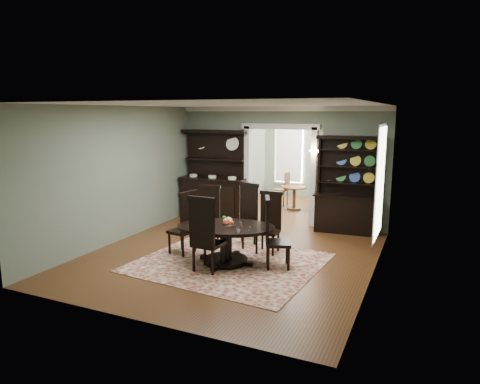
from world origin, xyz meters
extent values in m
cube|color=brown|center=(0.00, 0.00, -0.01)|extent=(5.50, 6.00, 0.01)
cube|color=silver|center=(0.00, 0.00, 3.00)|extent=(5.50, 6.00, 0.01)
cube|color=slate|center=(-2.75, 0.00, 1.50)|extent=(0.01, 6.00, 3.00)
cube|color=slate|center=(2.75, 0.00, 1.50)|extent=(0.01, 6.00, 3.00)
cube|color=slate|center=(0.00, -3.00, 1.50)|extent=(5.50, 0.01, 3.00)
cube|color=slate|center=(-1.83, 3.00, 1.50)|extent=(1.85, 0.01, 3.00)
cube|color=slate|center=(1.83, 3.00, 1.50)|extent=(1.85, 0.01, 3.00)
cube|color=slate|center=(0.00, 3.00, 2.75)|extent=(1.80, 0.01, 0.50)
cube|color=silver|center=(0.00, 2.95, 2.94)|extent=(5.50, 0.10, 0.12)
cube|color=brown|center=(0.00, 4.75, -0.01)|extent=(3.50, 3.50, 0.01)
cube|color=silver|center=(0.00, 4.75, 3.00)|extent=(3.50, 3.50, 0.01)
cube|color=slate|center=(-1.75, 4.75, 1.50)|extent=(0.01, 3.50, 3.00)
cube|color=slate|center=(1.75, 4.75, 1.50)|extent=(0.01, 3.50, 3.00)
cube|color=slate|center=(0.00, 6.50, 1.50)|extent=(3.50, 0.01, 3.00)
cube|color=silver|center=(-0.85, 6.45, 1.55)|extent=(1.05, 0.06, 2.20)
cube|color=silver|center=(0.85, 6.45, 1.55)|extent=(1.05, 0.06, 2.20)
cube|color=silver|center=(-0.90, 3.00, 1.25)|extent=(0.14, 0.25, 2.50)
cube|color=silver|center=(0.90, 3.00, 1.25)|extent=(0.14, 0.25, 2.50)
cube|color=silver|center=(0.00, 3.00, 2.50)|extent=(2.08, 0.25, 0.14)
cube|color=white|center=(2.74, 0.60, 1.60)|extent=(0.02, 1.10, 2.00)
cube|color=silver|center=(2.73, 0.60, 1.60)|extent=(0.01, 1.22, 2.12)
cube|color=#16321B|center=(2.65, 1.28, 1.60)|extent=(0.10, 0.35, 2.10)
cube|color=gold|center=(0.95, 2.92, 1.85)|extent=(0.08, 0.05, 0.18)
sphere|color=#FFD88C|center=(0.85, 2.77, 1.93)|extent=(0.07, 0.07, 0.07)
sphere|color=#FFD88C|center=(1.05, 2.77, 1.93)|extent=(0.07, 0.07, 0.07)
cube|color=maroon|center=(0.15, -0.38, 0.01)|extent=(3.55, 3.20, 0.01)
ellipsoid|color=black|center=(0.10, -0.42, 0.72)|extent=(2.14, 1.68, 0.05)
cylinder|color=black|center=(0.10, -0.42, 0.68)|extent=(2.17, 2.17, 0.03)
cylinder|color=black|center=(0.10, -0.42, 0.38)|extent=(0.24, 0.24, 0.65)
cylinder|color=black|center=(0.10, -0.42, 0.05)|extent=(0.83, 0.83, 0.10)
cylinder|color=white|center=(0.18, -0.48, 0.76)|extent=(0.24, 0.24, 0.04)
cube|color=black|center=(-0.82, 0.56, 0.45)|extent=(0.54, 0.53, 0.06)
cube|color=black|center=(-0.87, 0.75, 0.84)|extent=(0.45, 0.16, 0.76)
cube|color=black|center=(-0.87, 0.75, 1.23)|extent=(0.49, 0.19, 0.08)
cylinder|color=black|center=(-0.95, 0.35, 0.23)|extent=(0.05, 0.05, 0.45)
cylinder|color=black|center=(-0.60, 0.44, 0.23)|extent=(0.05, 0.05, 0.45)
cylinder|color=black|center=(-1.03, 0.69, 0.23)|extent=(0.05, 0.05, 0.45)
cylinder|color=black|center=(-0.69, 0.78, 0.23)|extent=(0.05, 0.05, 0.45)
cube|color=black|center=(-0.07, 0.73, 0.48)|extent=(0.61, 0.59, 0.06)
cube|color=black|center=(0.00, 0.93, 0.90)|extent=(0.47, 0.21, 0.82)
cube|color=black|center=(0.00, 0.93, 1.32)|extent=(0.52, 0.24, 0.08)
cylinder|color=black|center=(-0.31, 0.62, 0.24)|extent=(0.05, 0.05, 0.48)
cylinder|color=black|center=(0.05, 0.49, 0.24)|extent=(0.05, 0.05, 0.48)
cylinder|color=black|center=(-0.18, 0.97, 0.24)|extent=(0.05, 0.05, 0.48)
cylinder|color=black|center=(0.17, 0.85, 0.24)|extent=(0.05, 0.05, 0.48)
cube|color=black|center=(0.61, 0.49, 0.45)|extent=(0.46, 0.44, 0.06)
cube|color=black|center=(0.60, 0.68, 0.84)|extent=(0.45, 0.06, 0.76)
cube|color=black|center=(0.60, 0.68, 1.22)|extent=(0.49, 0.08, 0.08)
cylinder|color=black|center=(0.44, 0.31, 0.22)|extent=(0.05, 0.05, 0.45)
cylinder|color=black|center=(0.79, 0.32, 0.22)|extent=(0.05, 0.05, 0.45)
cylinder|color=black|center=(0.43, 0.66, 0.22)|extent=(0.05, 0.05, 0.45)
cylinder|color=black|center=(0.78, 0.67, 0.22)|extent=(0.05, 0.05, 0.45)
cube|color=black|center=(-0.98, -0.26, 0.47)|extent=(0.53, 0.54, 0.06)
cube|color=black|center=(-0.78, -0.30, 0.87)|extent=(0.14, 0.47, 0.79)
cube|color=black|center=(-0.78, -0.30, 1.28)|extent=(0.16, 0.51, 0.08)
cylinder|color=black|center=(-1.13, -0.04, 0.23)|extent=(0.05, 0.05, 0.47)
cylinder|color=black|center=(-1.19, -0.40, 0.23)|extent=(0.05, 0.05, 0.47)
cylinder|color=black|center=(-0.77, -0.11, 0.23)|extent=(0.05, 0.05, 0.47)
cylinder|color=black|center=(-0.84, -0.47, 0.23)|extent=(0.05, 0.05, 0.47)
cube|color=black|center=(1.08, -0.24, 0.47)|extent=(0.60, 0.61, 0.06)
cube|color=black|center=(0.89, -0.32, 0.88)|extent=(0.23, 0.46, 0.80)
cube|color=black|center=(0.89, -0.32, 1.29)|extent=(0.26, 0.50, 0.08)
cylinder|color=black|center=(1.32, -0.34, 0.24)|extent=(0.05, 0.05, 0.47)
cylinder|color=black|center=(1.18, 0.00, 0.24)|extent=(0.05, 0.05, 0.47)
cylinder|color=black|center=(0.98, -0.48, 0.24)|extent=(0.05, 0.05, 0.47)
cylinder|color=black|center=(0.84, -0.14, 0.24)|extent=(0.05, 0.05, 0.47)
cube|color=black|center=(-0.03, -0.89, 0.50)|extent=(0.52, 0.50, 0.07)
cube|color=black|center=(-0.04, -1.11, 0.94)|extent=(0.50, 0.08, 0.85)
cube|color=black|center=(-0.04, -1.11, 1.37)|extent=(0.55, 0.10, 0.09)
cylinder|color=black|center=(0.18, -0.70, 0.25)|extent=(0.05, 0.05, 0.50)
cylinder|color=black|center=(-0.21, -0.69, 0.25)|extent=(0.05, 0.05, 0.50)
cylinder|color=black|center=(0.16, -1.10, 0.25)|extent=(0.05, 0.05, 0.50)
cylinder|color=black|center=(-0.23, -1.08, 0.25)|extent=(0.05, 0.05, 0.50)
cube|color=black|center=(-1.79, 2.68, 0.53)|extent=(1.75, 0.72, 1.07)
cube|color=black|center=(-1.79, 2.68, 1.09)|extent=(1.86, 0.78, 0.05)
cube|color=black|center=(-1.79, 2.91, 1.73)|extent=(1.71, 0.22, 1.26)
cube|color=black|center=(-1.79, 2.81, 1.60)|extent=(1.67, 0.43, 0.04)
cube|color=black|center=(-1.79, 2.79, 2.35)|extent=(1.84, 0.51, 0.09)
cube|color=black|center=(1.76, 2.70, 0.44)|extent=(1.42, 0.59, 0.89)
cube|color=black|center=(1.76, 2.70, 0.90)|extent=(1.52, 0.65, 0.04)
cube|color=black|center=(1.76, 2.90, 1.58)|extent=(1.39, 0.16, 1.34)
cube|color=black|center=(1.08, 2.80, 1.58)|extent=(0.07, 0.26, 1.38)
cube|color=black|center=(2.43, 2.80, 1.58)|extent=(0.07, 0.26, 1.38)
cube|color=black|center=(1.76, 2.78, 2.27)|extent=(1.50, 0.42, 0.08)
cube|color=black|center=(1.76, 2.80, 1.19)|extent=(1.40, 0.36, 0.03)
cube|color=black|center=(1.76, 2.80, 1.58)|extent=(1.40, 0.36, 0.03)
cube|color=black|center=(1.76, 2.80, 1.98)|extent=(1.40, 0.36, 0.03)
cylinder|color=brown|center=(-0.07, 4.56, 0.68)|extent=(0.75, 0.75, 0.04)
cylinder|color=brown|center=(-0.07, 4.56, 0.35)|extent=(0.09, 0.09, 0.66)
cylinder|color=brown|center=(-0.07, 4.56, 0.03)|extent=(0.41, 0.41, 0.06)
cylinder|color=brown|center=(-0.60, 4.90, 0.50)|extent=(0.44, 0.44, 0.04)
cube|color=brown|center=(-0.40, 4.88, 0.78)|extent=(0.06, 0.40, 0.56)
cylinder|color=brown|center=(-0.75, 5.06, 0.25)|extent=(0.04, 0.04, 0.50)
cylinder|color=brown|center=(-0.77, 4.75, 0.25)|extent=(0.04, 0.04, 0.50)
cylinder|color=brown|center=(-0.44, 5.04, 0.25)|extent=(0.04, 0.04, 0.50)
cylinder|color=brown|center=(-0.46, 4.73, 0.25)|extent=(0.04, 0.04, 0.50)
cylinder|color=brown|center=(0.63, 4.65, 0.45)|extent=(0.40, 0.40, 0.04)
cube|color=brown|center=(0.46, 4.70, 0.71)|extent=(0.12, 0.36, 0.50)
cylinder|color=brown|center=(0.74, 4.48, 0.23)|extent=(0.04, 0.04, 0.45)
cylinder|color=brown|center=(0.81, 4.75, 0.23)|extent=(0.04, 0.04, 0.45)
cylinder|color=brown|center=(0.46, 4.55, 0.23)|extent=(0.04, 0.04, 0.45)
cylinder|color=brown|center=(0.53, 4.82, 0.23)|extent=(0.04, 0.04, 0.45)
camera|label=1|loc=(3.55, -7.46, 2.86)|focal=32.00mm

